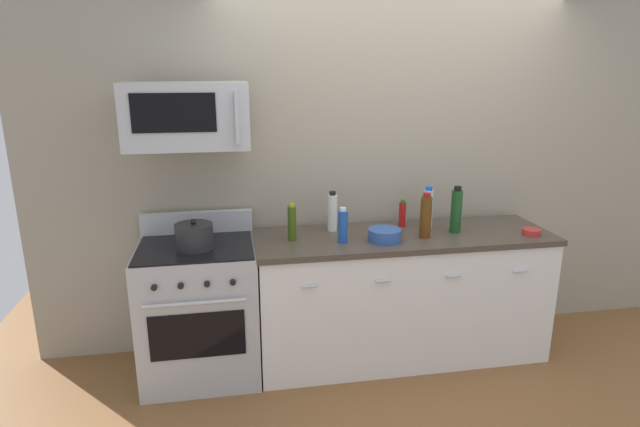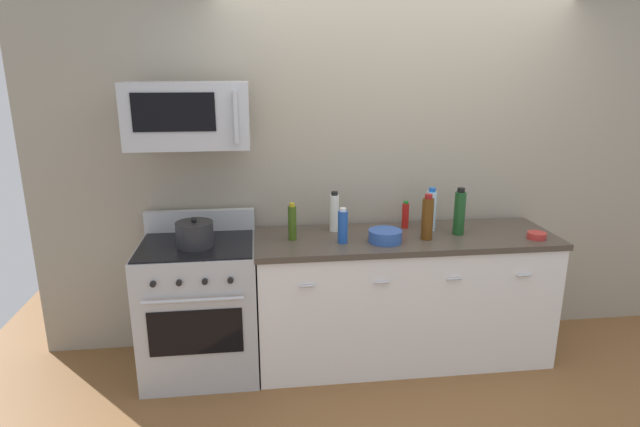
{
  "view_description": "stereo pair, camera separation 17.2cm",
  "coord_description": "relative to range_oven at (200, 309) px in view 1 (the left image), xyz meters",
  "views": [
    {
      "loc": [
        -1.17,
        -3.26,
        2.03
      ],
      "look_at": [
        -0.6,
        -0.05,
        1.11
      ],
      "focal_mm": 29.11,
      "sensor_mm": 36.0,
      "label": 1
    },
    {
      "loc": [
        -1.0,
        -3.29,
        2.03
      ],
      "look_at": [
        -0.6,
        -0.05,
        1.11
      ],
      "focal_mm": 29.11,
      "sensor_mm": 36.0,
      "label": 2
    }
  ],
  "objects": [
    {
      "name": "stockpot",
      "position": [
        0.0,
        -0.05,
        0.53
      ],
      "size": [
        0.24,
        0.24,
        0.19
      ],
      "color": "#262628",
      "rests_on": "range_oven"
    },
    {
      "name": "bottle_soda_blue",
      "position": [
        0.96,
        -0.09,
        0.56
      ],
      "size": [
        0.07,
        0.07,
        0.24
      ],
      "color": "#1E4CA5",
      "rests_on": "countertop_slab"
    },
    {
      "name": "counter_unit",
      "position": [
        1.41,
        -0.0,
        -0.01
      ],
      "size": [
        2.07,
        0.66,
        0.92
      ],
      "color": "white",
      "rests_on": "ground_plane"
    },
    {
      "name": "bowl_red_small",
      "position": [
        2.27,
        -0.17,
        0.47
      ],
      "size": [
        0.12,
        0.12,
        0.04
      ],
      "color": "#B72D28",
      "rests_on": "countertop_slab"
    },
    {
      "name": "ground_plane",
      "position": [
        1.41,
        -0.0,
        -0.47
      ],
      "size": [
        6.19,
        6.19,
        0.0
      ],
      "primitive_type": "plane",
      "color": "brown"
    },
    {
      "name": "bottle_olive_oil",
      "position": [
        0.63,
        0.01,
        0.57
      ],
      "size": [
        0.06,
        0.06,
        0.25
      ],
      "color": "#385114",
      "rests_on": "countertop_slab"
    },
    {
      "name": "bowl_blue_mixing",
      "position": [
        1.24,
        -0.11,
        0.49
      ],
      "size": [
        0.22,
        0.22,
        0.08
      ],
      "color": "#2D519E",
      "rests_on": "countertop_slab"
    },
    {
      "name": "bottle_wine_green",
      "position": [
        1.78,
        -0.01,
        0.61
      ],
      "size": [
        0.08,
        0.08,
        0.33
      ],
      "color": "#19471E",
      "rests_on": "countertop_slab"
    },
    {
      "name": "back_wall",
      "position": [
        1.41,
        0.41,
        0.88
      ],
      "size": [
        5.16,
        0.1,
        2.7
      ],
      "primitive_type": "cube",
      "color": "#9E937F",
      "rests_on": "ground_plane"
    },
    {
      "name": "microwave",
      "position": [
        0.0,
        0.04,
        1.28
      ],
      "size": [
        0.74,
        0.44,
        0.4
      ],
      "color": "#B7BABF"
    },
    {
      "name": "bottle_water_clear",
      "position": [
        1.62,
        0.1,
        0.6
      ],
      "size": [
        0.07,
        0.07,
        0.31
      ],
      "color": "silver",
      "rests_on": "countertop_slab"
    },
    {
      "name": "bottle_hot_sauce_red",
      "position": [
        1.46,
        0.18,
        0.54
      ],
      "size": [
        0.05,
        0.05,
        0.2
      ],
      "color": "#B21914",
      "rests_on": "countertop_slab"
    },
    {
      "name": "range_oven",
      "position": [
        0.0,
        0.0,
        0.0
      ],
      "size": [
        0.76,
        0.69,
        1.07
      ],
      "color": "#B7BABF",
      "rests_on": "ground_plane"
    },
    {
      "name": "bottle_vinegar_white",
      "position": [
        0.94,
        0.17,
        0.59
      ],
      "size": [
        0.07,
        0.07,
        0.28
      ],
      "color": "silver",
      "rests_on": "countertop_slab"
    },
    {
      "name": "bottle_wine_amber",
      "position": [
        1.53,
        -0.09,
        0.6
      ],
      "size": [
        0.08,
        0.08,
        0.31
      ],
      "color": "#59330F",
      "rests_on": "countertop_slab"
    }
  ]
}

